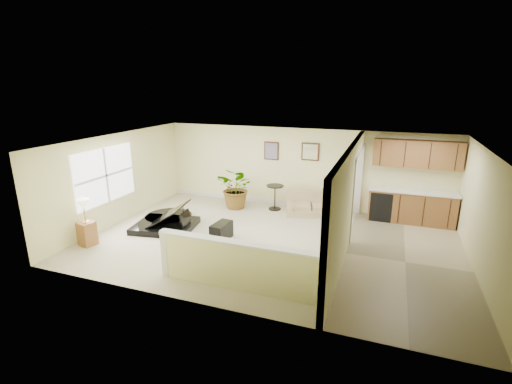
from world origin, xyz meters
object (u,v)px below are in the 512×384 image
(piano, at_px, (166,205))
(accent_table, at_px, (275,194))
(lamp_stand, at_px, (86,226))
(small_plant, at_px, (337,212))
(piano_bench, at_px, (221,231))
(palm_plant, at_px, (237,188))
(loveseat, at_px, (312,203))

(piano, xyz_separation_m, accent_table, (2.37, 2.41, -0.12))
(lamp_stand, bearing_deg, small_plant, 35.47)
(piano, xyz_separation_m, piano_bench, (1.80, -0.29, -0.40))
(palm_plant, relative_size, lamp_stand, 1.18)
(loveseat, xyz_separation_m, small_plant, (0.79, -0.24, -0.09))
(palm_plant, bearing_deg, piano_bench, -76.41)
(piano, height_order, lamp_stand, piano)
(lamp_stand, bearing_deg, accent_table, 49.64)
(palm_plant, bearing_deg, accent_table, 13.50)
(piano_bench, xyz_separation_m, small_plant, (2.52, 2.46, 0.01))
(piano_bench, height_order, lamp_stand, lamp_stand)
(lamp_stand, bearing_deg, loveseat, 41.47)
(piano, bearing_deg, palm_plant, 51.05)
(accent_table, bearing_deg, small_plant, -6.91)
(piano, height_order, small_plant, piano)
(piano, relative_size, small_plant, 3.78)
(accent_table, height_order, palm_plant, palm_plant)
(palm_plant, distance_m, lamp_stand, 4.51)
(lamp_stand, bearing_deg, palm_plant, 58.59)
(piano_bench, bearing_deg, lamp_stand, -154.09)
(loveseat, bearing_deg, small_plant, -32.00)
(loveseat, bearing_deg, accent_table, 164.97)
(piano, height_order, accent_table, piano)
(piano_bench, distance_m, loveseat, 3.21)
(accent_table, bearing_deg, piano, -134.52)
(piano, relative_size, loveseat, 1.21)
(small_plant, bearing_deg, palm_plant, -179.25)
(palm_plant, height_order, lamp_stand, palm_plant)
(piano, distance_m, small_plant, 4.85)
(loveseat, distance_m, accent_table, 1.18)
(loveseat, relative_size, lamp_stand, 1.44)
(piano_bench, distance_m, small_plant, 3.52)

